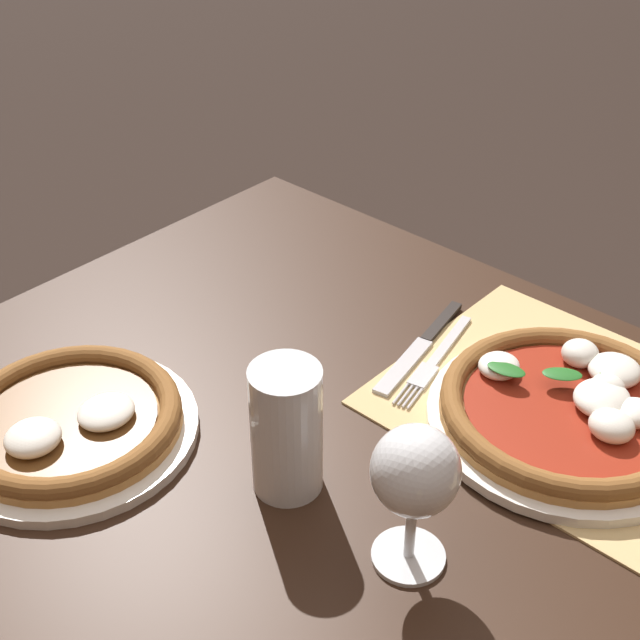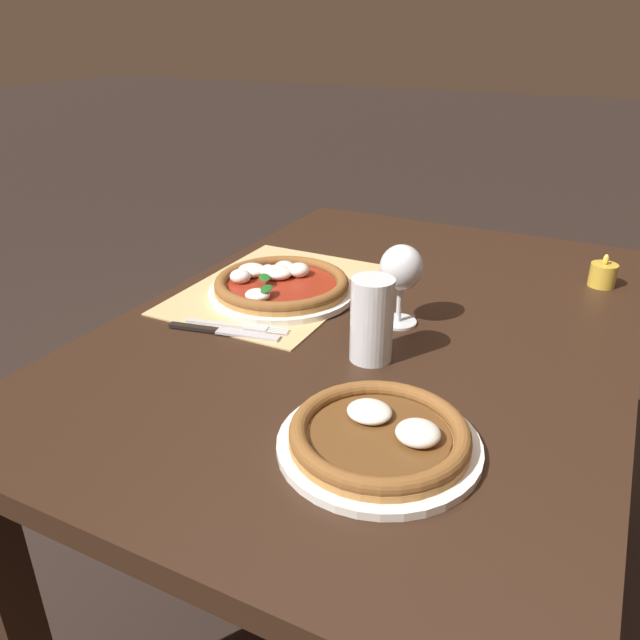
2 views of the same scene
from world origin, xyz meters
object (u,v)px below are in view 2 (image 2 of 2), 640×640
Objects in this scene: pizza_far at (380,436)px; knife at (224,331)px; fork at (238,326)px; pizza_near at (280,285)px; pint_glass at (372,321)px; wine_glass at (401,272)px; votive_candle at (603,276)px.

knife is at bearing -116.18° from pizza_far.
knife is (0.03, -0.01, 0.00)m from fork.
knife is at bearing -19.81° from fork.
pizza_near is 1.53× the size of fork.
pizza_far is 1.38× the size of fork.
fork is at bearing -120.37° from pizza_far.
wine_glass is at bearing -177.84° from pint_glass.
knife reaches higher than fork.
pint_glass is 0.62m from votive_candle.
knife is (0.18, -0.27, -0.10)m from wine_glass.
votive_candle is at bearing 132.11° from fork.
pizza_near is 1.11× the size of pizza_far.
wine_glass reaches higher than votive_candle.
pint_glass reaches higher than votive_candle.
fork is (0.16, -0.26, -0.10)m from wine_glass.
wine_glass is 0.34m from knife.
pizza_far is 1.28× the size of knife.
pizza_near is 0.69m from votive_candle.
wine_glass is 0.50m from votive_candle.
pizza_near reaches higher than fork.
wine_glass is 2.15× the size of votive_candle.
pizza_far reaches higher than knife.
wine_glass reaches higher than pint_glass.
fork is (0.17, 0.01, -0.02)m from pizza_near.
pizza_far is 3.81× the size of votive_candle.
pizza_near reaches higher than knife.
fork is at bearing -58.96° from wine_glass.
pizza_far is at bearing 63.82° from knife.
pint_glass is (0.15, 0.01, -0.04)m from wine_glass.
fork is (0.01, -0.26, -0.06)m from pint_glass.
votive_candle is (-0.37, 0.33, -0.08)m from wine_glass.
wine_glass is 0.32m from fork.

